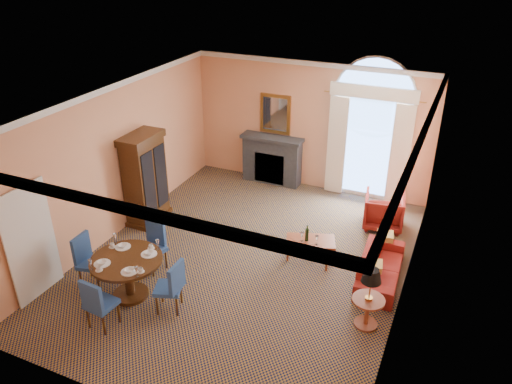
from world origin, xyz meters
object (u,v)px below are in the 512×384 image
at_px(side_table, 370,291).
at_px(dining_table, 127,269).
at_px(armchair, 384,211).
at_px(armoire, 145,180).
at_px(sofa, 381,267).
at_px(coffee_table, 310,242).

bearing_deg(side_table, dining_table, -166.61).
bearing_deg(armchair, armoire, 11.03).
xyz_separation_m(armoire, sofa, (5.27, -0.13, -0.72)).
height_order(coffee_table, side_table, side_table).
distance_m(dining_table, side_table, 4.14).
bearing_deg(armchair, dining_table, 40.17).
relative_size(dining_table, side_table, 1.15).
relative_size(dining_table, sofa, 0.70).
relative_size(dining_table, coffee_table, 1.18).
bearing_deg(sofa, dining_table, 117.25).
distance_m(armchair, coffee_table, 2.20).
bearing_deg(dining_table, armchair, 49.56).
bearing_deg(coffee_table, side_table, -63.25).
xyz_separation_m(coffee_table, side_table, (1.44, -1.37, 0.26)).
bearing_deg(sofa, armoire, 85.78).
relative_size(sofa, coffee_table, 1.69).
height_order(armchair, coffee_table, coffee_table).
xyz_separation_m(dining_table, armchair, (3.64, 4.27, -0.19)).
bearing_deg(armoire, side_table, -15.48).
relative_size(sofa, side_table, 1.64).
xyz_separation_m(armoire, armchair, (4.93, 1.84, -0.60)).
distance_m(dining_table, armchair, 5.61).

